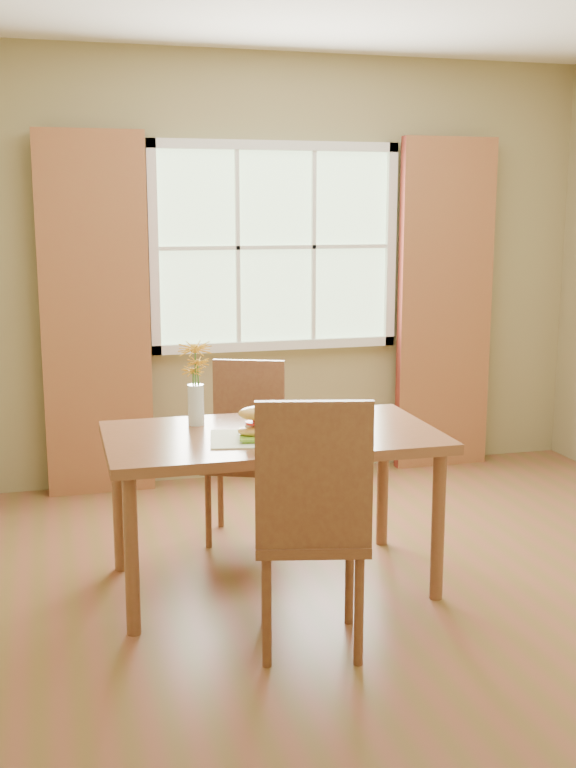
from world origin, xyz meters
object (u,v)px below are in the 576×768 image
(water_glass, at_px, (333,420))
(dining_table, at_px, (272,448))
(chair_far, at_px, (246,441))
(chair_near, at_px, (312,516))
(croissant_sandwich, at_px, (258,421))
(flower_vase, at_px, (195,375))

(water_glass, bearing_deg, dining_table, 157.09)
(water_glass, bearing_deg, chair_far, 105.75)
(chair_near, relative_size, chair_far, 1.12)
(dining_table, distance_m, chair_near, 0.71)
(croissant_sandwich, bearing_deg, dining_table, 44.22)
(chair_far, distance_m, flower_vase, 0.73)
(chair_near, distance_m, croissant_sandwich, 0.65)
(flower_vase, bearing_deg, chair_near, -73.08)
(dining_table, relative_size, flower_vase, 3.84)
(chair_near, relative_size, flower_vase, 2.66)
(dining_table, relative_size, croissant_sandwich, 7.97)
(chair_far, xyz_separation_m, croissant_sandwich, (-0.12, -0.80, 0.30))
(chair_near, xyz_separation_m, chair_far, (0.05, 1.40, -0.06))
(chair_far, bearing_deg, croissant_sandwich, -76.19)
(dining_table, bearing_deg, chair_far, 87.99)
(croissant_sandwich, distance_m, flower_vase, 0.44)
(dining_table, height_order, water_glass, water_glass)
(dining_table, height_order, chair_near, chair_near)
(water_glass, distance_m, flower_vase, 0.69)
(croissant_sandwich, bearing_deg, chair_far, 76.39)
(chair_far, distance_m, croissant_sandwich, 0.87)
(dining_table, bearing_deg, croissant_sandwich, -130.38)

